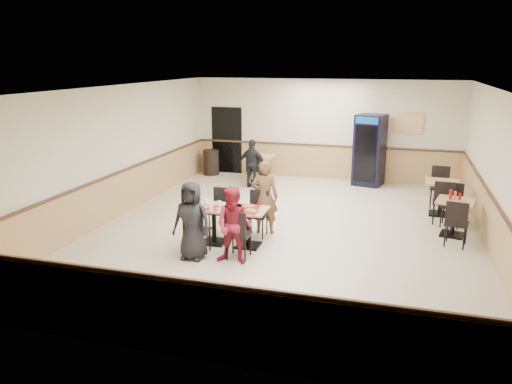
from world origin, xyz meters
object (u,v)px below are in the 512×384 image
(diner_woman_left, at_px, (192,221))
(lone_diner, at_px, (253,164))
(main_table, at_px, (231,220))
(pepsi_cooler, at_px, (369,150))
(diner_man_opposite, at_px, (265,197))
(back_table, at_px, (261,164))
(diner_woman_right, at_px, (234,226))
(side_table_near, at_px, (454,212))
(trash_bin, at_px, (211,162))
(side_table_far, at_px, (441,193))

(diner_woman_left, distance_m, lone_diner, 5.36)
(main_table, distance_m, pepsi_cooler, 6.19)
(diner_man_opposite, relative_size, back_table, 2.02)
(lone_diner, height_order, back_table, lone_diner)
(lone_diner, bearing_deg, diner_woman_right, 111.79)
(side_table_near, distance_m, trash_bin, 7.92)
(back_table, xyz_separation_m, trash_bin, (-1.74, 0.35, -0.12))
(lone_diner, height_order, side_table_near, lone_diner)
(diner_woman_left, xyz_separation_m, lone_diner, (-0.44, 5.34, -0.04))
(diner_woman_left, xyz_separation_m, diner_woman_right, (0.81, 0.00, -0.02))
(diner_woman_right, relative_size, diner_man_opposite, 0.91)
(side_table_near, bearing_deg, main_table, -157.33)
(pepsi_cooler, bearing_deg, diner_man_opposite, -96.23)
(side_table_near, bearing_deg, diner_woman_right, -145.93)
(diner_woman_left, height_order, diner_man_opposite, diner_man_opposite)
(main_table, xyz_separation_m, diner_woman_left, (-0.45, -0.86, 0.22))
(main_table, distance_m, trash_bin, 6.28)
(side_table_near, bearing_deg, lone_diner, 152.33)
(diner_man_opposite, relative_size, pepsi_cooler, 0.76)
(side_table_near, distance_m, pepsi_cooler, 4.47)
(diner_woman_left, bearing_deg, side_table_far, 41.95)
(lone_diner, xyz_separation_m, side_table_near, (5.15, -2.70, -0.18))
(back_table, distance_m, trash_bin, 1.78)
(diner_man_opposite, distance_m, lone_diner, 3.85)
(diner_woman_right, xyz_separation_m, side_table_far, (3.74, 4.09, -0.17))
(diner_woman_right, distance_m, side_table_far, 5.54)
(pepsi_cooler, bearing_deg, back_table, -158.82)
(back_table, height_order, trash_bin, trash_bin)
(lone_diner, bearing_deg, diner_man_opposite, 118.96)
(pepsi_cooler, bearing_deg, side_table_near, -49.14)
(main_table, bearing_deg, back_table, 99.10)
(main_table, height_order, diner_man_opposite, diner_man_opposite)
(back_table, bearing_deg, diner_woman_right, -78.63)
(diner_woman_left, relative_size, trash_bin, 1.85)
(main_table, distance_m, side_table_far, 5.22)
(diner_woman_right, xyz_separation_m, pepsi_cooler, (1.89, 6.60, 0.32))
(main_table, xyz_separation_m, lone_diner, (-0.89, 4.48, 0.19))
(lone_diner, bearing_deg, pepsi_cooler, -149.44)
(main_table, bearing_deg, diner_man_opposite, 62.10)
(side_table_near, bearing_deg, side_table_far, 96.23)
(diner_woman_left, distance_m, trash_bin, 6.92)
(diner_woman_right, height_order, lone_diner, diner_woman_right)
(back_table, distance_m, pepsi_cooler, 3.21)
(main_table, bearing_deg, side_table_far, 37.92)
(diner_woman_right, distance_m, pepsi_cooler, 6.87)
(diner_man_opposite, xyz_separation_m, side_table_near, (3.81, 0.91, -0.27))
(side_table_near, relative_size, pepsi_cooler, 0.41)
(diner_man_opposite, height_order, pepsi_cooler, pepsi_cooler)
(trash_bin, bearing_deg, pepsi_cooler, 0.50)
(side_table_far, bearing_deg, diner_woman_right, -132.44)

